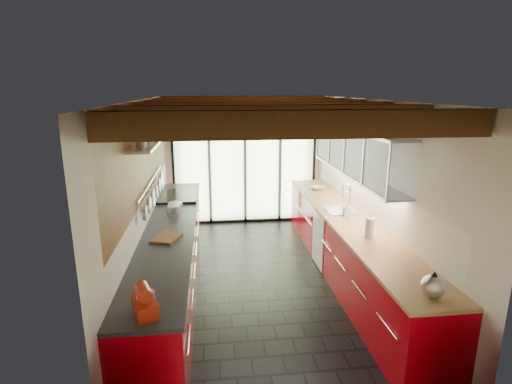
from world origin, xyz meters
TOP-DOWN VIEW (x-y plane):
  - ground at (0.00, 0.00)m, footprint 5.50×5.50m
  - room_shell at (0.00, 0.00)m, footprint 5.50×5.50m
  - ceiling_beams at (-0.00, 0.38)m, footprint 3.14×5.06m
  - glass_door at (0.00, 2.69)m, footprint 2.95×0.10m
  - left_counter at (-1.28, 0.00)m, footprint 0.68×5.00m
  - range_stove at (-1.28, 1.45)m, footprint 0.66×0.90m
  - right_counter at (1.27, 0.00)m, footprint 0.68×5.00m
  - sink_assembly at (1.29, 0.40)m, footprint 0.45×0.52m
  - upper_cabinets_right at (1.43, 0.30)m, footprint 0.34×3.00m
  - left_wall_fixtures at (-1.47, 0.25)m, footprint 0.28×2.60m
  - stand_mixer at (-1.27, -2.24)m, footprint 0.27×0.34m
  - pot_large at (-1.27, 0.53)m, footprint 0.21×0.21m
  - pot_small at (-1.27, 0.81)m, footprint 0.29×0.29m
  - cutting_board at (-1.27, -0.53)m, footprint 0.39×0.46m
  - kettle at (1.27, -2.25)m, footprint 0.23×0.28m
  - paper_towel at (1.27, -0.77)m, footprint 0.15×0.15m
  - soap_bottle at (1.27, 0.10)m, footprint 0.10×0.10m
  - bowl at (1.27, 1.71)m, footprint 0.26×0.26m

SIDE VIEW (x-z plane):
  - ground at x=0.00m, z-range 0.00..0.00m
  - right_counter at x=1.27m, z-range 0.00..0.92m
  - left_counter at x=-1.28m, z-range 0.00..0.92m
  - range_stove at x=-1.28m, z-range -0.01..0.96m
  - cutting_board at x=-1.27m, z-range 0.92..0.95m
  - bowl at x=1.27m, z-range 0.92..0.98m
  - sink_assembly at x=1.29m, z-range 0.75..1.17m
  - pot_small at x=-1.27m, z-range 0.92..1.01m
  - pot_large at x=-1.27m, z-range 0.92..1.04m
  - soap_bottle at x=1.27m, z-range 0.92..1.13m
  - stand_mixer at x=-1.27m, z-range 0.89..1.17m
  - kettle at x=1.27m, z-range 0.90..1.16m
  - paper_towel at x=1.27m, z-range 0.90..1.20m
  - room_shell at x=0.00m, z-range -1.10..4.40m
  - glass_door at x=0.00m, z-range 0.21..3.11m
  - left_wall_fixtures at x=-1.47m, z-range 1.32..2.28m
  - upper_cabinets_right at x=1.43m, z-range 0.35..3.35m
  - ceiling_beams at x=0.00m, z-range 0.01..4.91m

